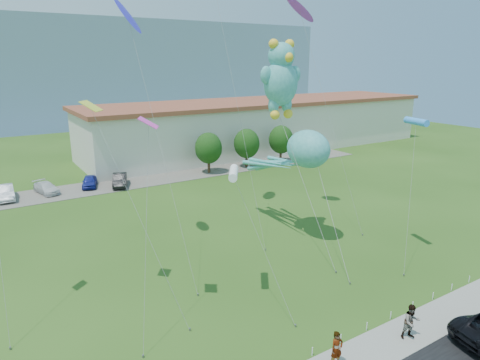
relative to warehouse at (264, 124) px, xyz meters
name	(u,v)px	position (x,y,z in m)	size (l,w,h in m)	color
ground	(337,324)	(-26.00, -44.00, -4.12)	(160.00, 160.00, 0.00)	#274A14
sidewalk	(375,350)	(-26.00, -46.75, -4.07)	(80.00, 2.50, 0.10)	gray
parking_strip	(134,182)	(-26.00, -9.00, -4.09)	(70.00, 6.00, 0.06)	#59544C
hill_ridge	(30,68)	(-26.00, 76.00, 8.38)	(160.00, 50.00, 25.00)	#73909F
warehouse	(264,124)	(0.00, 0.00, 0.00)	(61.00, 15.00, 8.20)	beige
rope_fence	(354,332)	(-26.00, -45.30, -3.87)	(26.05, 0.05, 0.50)	white
tree_near	(209,148)	(-16.00, -10.00, -0.74)	(3.60, 3.60, 5.47)	#3F2B19
tree_mid	(247,144)	(-10.00, -10.00, -0.74)	(3.60, 3.60, 5.47)	#3F2B19
tree_far	(281,140)	(-4.00, -10.00, -0.74)	(3.60, 3.60, 5.47)	#3F2B19
pedestrian_left	(337,349)	(-28.56, -46.52, -3.11)	(0.67, 0.44, 1.84)	gray
pedestrian_right	(411,322)	(-23.65, -47.08, -3.04)	(0.95, 0.74, 1.96)	gray
parked_car_silver	(5,192)	(-39.96, -8.34, -3.31)	(1.60, 4.60, 1.52)	silver
parked_car_white	(46,188)	(-35.88, -8.28, -3.45)	(1.71, 4.20, 1.22)	silver
parked_car_blue	(90,181)	(-31.13, -8.32, -3.40)	(1.57, 3.91, 1.33)	navy
parked_car_black	(120,180)	(-27.97, -9.87, -3.33)	(1.56, 4.47, 1.47)	black
octopus_kite	(298,155)	(-19.89, -32.77, 2.97)	(3.66, 14.14, 9.32)	teal
teddy_bear_kite	(281,77)	(-21.29, -32.10, 9.13)	(3.76, 8.67, 16.08)	teal
small_kite_blue	(130,22)	(-31.66, -28.20, 12.98)	(1.80, 9.80, 18.23)	#2924CF
small_kite_yellow	(103,133)	(-35.80, -34.68, 6.46)	(3.48, 6.83, 12.46)	yellow
small_kite_purple	(302,15)	(-16.42, -28.48, 14.21)	(2.50, 8.26, 19.50)	#B938E2
small_kite_white	(234,174)	(-29.42, -38.41, 3.98)	(1.58, 5.74, 8.60)	white
small_kite_pink	(148,148)	(-34.39, -37.93, 5.98)	(2.89, 3.98, 11.80)	#F436B9
small_kite_cyan	(416,123)	(-14.90, -39.83, 6.07)	(3.41, 3.74, 10.71)	#3899FF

